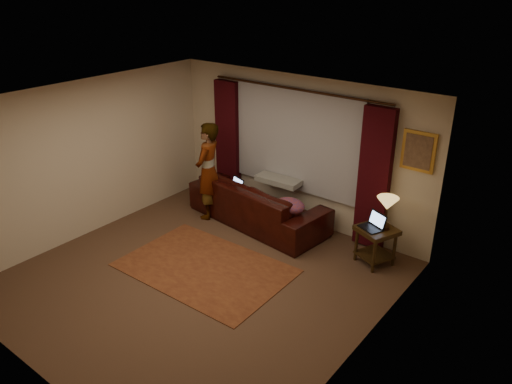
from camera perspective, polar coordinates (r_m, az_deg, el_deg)
floor at (r=7.50m, az=-6.35°, el=-9.83°), size 5.00×5.00×0.01m
ceiling at (r=6.42m, az=-7.42°, el=9.84°), size 5.00×5.00×0.02m
wall_back at (r=8.67m, az=4.79°, el=4.76°), size 5.00×0.02×2.60m
wall_front at (r=5.61m, az=-25.17°, el=-9.20°), size 5.00×0.02×2.60m
wall_left at (r=8.69m, az=-18.76°, el=3.57°), size 0.02×5.00×2.60m
wall_right at (r=5.57m, az=12.06°, el=-7.41°), size 0.02×5.00×2.60m
sheer_curtain at (r=8.55m, az=4.61°, el=5.92°), size 2.50×0.05×1.80m
drape_left at (r=9.48m, az=-3.22°, el=5.76°), size 0.50×0.14×2.30m
drape_right at (r=7.95m, az=13.35°, el=1.41°), size 0.50×0.14×2.30m
curtain_rod at (r=8.28m, az=4.62°, el=11.63°), size 0.04×0.04×3.40m
picture_frame at (r=7.62m, az=18.08°, el=4.45°), size 0.50×0.04×0.60m
sofa at (r=8.77m, az=0.21°, el=-0.36°), size 2.73×1.42×1.06m
throw_blanket at (r=8.65m, az=2.61°, el=3.05°), size 0.83×0.36×0.10m
clothing_pile at (r=8.14m, az=3.89°, el=-1.59°), size 0.63×0.56×0.22m
laptop_sofa at (r=8.86m, az=-2.73°, el=0.72°), size 0.41×0.43×0.23m
area_rug at (r=7.72m, az=-5.85°, el=-8.61°), size 2.53×1.71×0.01m
end_table at (r=7.88m, az=13.47°, el=-5.97°), size 0.68×0.68×0.60m
tiffany_lamp at (r=7.63m, az=14.67°, el=-2.37°), size 0.45×0.45×0.51m
laptop_table at (r=7.64m, az=13.05°, el=-3.30°), size 0.45×0.46×0.24m
person at (r=8.89m, az=-5.48°, el=2.40°), size 0.65×0.65×1.77m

